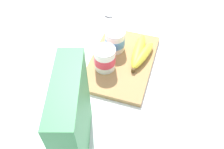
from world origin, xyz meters
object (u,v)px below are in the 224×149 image
object	(u,v)px
cutting_board	(122,62)
spoon	(114,17)
cereal_box	(73,119)
banana_bunch	(140,53)
yogurt_cup_back	(115,41)
yogurt_cup_front	(105,59)

from	to	relation	value
cutting_board	spoon	bearing A→B (deg)	23.17
cereal_box	banana_bunch	distance (m)	0.40
cutting_board	yogurt_cup_back	xyz separation A→B (m)	(0.05, 0.04, 0.05)
yogurt_cup_front	spoon	world-z (taller)	yogurt_cup_front
cereal_box	spoon	xyz separation A→B (m)	(0.59, 0.08, -0.13)
cutting_board	yogurt_cup_back	world-z (taller)	yogurt_cup_back
cereal_box	spoon	bearing A→B (deg)	170.49
cutting_board	yogurt_cup_front	bearing A→B (deg)	136.56
cereal_box	banana_bunch	bearing A→B (deg)	149.57
cereal_box	yogurt_cup_front	bearing A→B (deg)	166.19
spoon	yogurt_cup_back	bearing A→B (deg)	-161.62
banana_bunch	spoon	xyz separation A→B (m)	(0.21, 0.17, -0.03)
yogurt_cup_back	spoon	xyz separation A→B (m)	(0.20, 0.07, -0.05)
cutting_board	banana_bunch	world-z (taller)	banana_bunch
cutting_board	yogurt_cup_front	xyz separation A→B (m)	(-0.05, 0.05, 0.05)
cutting_board	banana_bunch	xyz separation A→B (m)	(0.04, -0.06, 0.03)
yogurt_cup_front	spoon	distance (m)	0.32
banana_bunch	yogurt_cup_front	bearing A→B (deg)	130.82
cutting_board	spoon	distance (m)	0.28
cereal_box	yogurt_cup_back	distance (m)	0.39
cutting_board	cereal_box	bearing A→B (deg)	174.86
cutting_board	yogurt_cup_back	distance (m)	0.08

